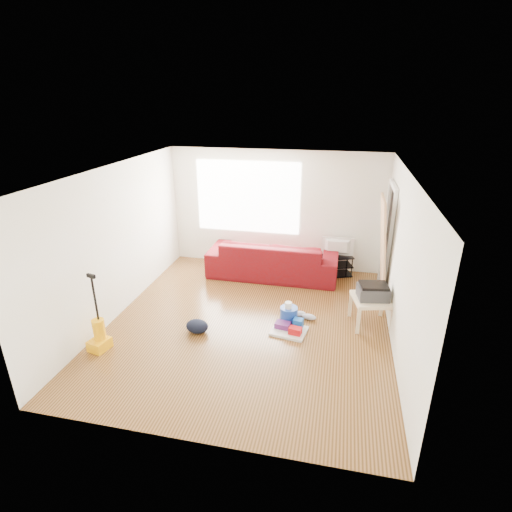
% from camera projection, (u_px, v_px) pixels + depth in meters
% --- Properties ---
extents(room, '(4.51, 5.01, 2.51)m').
position_uv_depth(room, '(255.00, 250.00, 6.26)').
color(room, '#452E12').
rests_on(room, ground).
extents(sofa, '(2.63, 1.03, 0.77)m').
position_uv_depth(sofa, '(273.00, 275.00, 8.37)').
color(sofa, '#460C14').
rests_on(sofa, ground).
extents(tv_stand, '(0.72, 0.55, 0.44)m').
position_uv_depth(tv_stand, '(336.00, 265.00, 8.27)').
color(tv_stand, black).
rests_on(tv_stand, ground).
extents(tv, '(0.65, 0.09, 0.38)m').
position_uv_depth(tv, '(337.00, 247.00, 8.12)').
color(tv, black).
rests_on(tv, tv_stand).
extents(side_table, '(0.71, 0.71, 0.48)m').
position_uv_depth(side_table, '(372.00, 302.00, 6.44)').
color(side_table, '#CCB295').
rests_on(side_table, ground).
extents(printer, '(0.53, 0.44, 0.25)m').
position_uv_depth(printer, '(373.00, 291.00, 6.36)').
color(printer, '#2D2D30').
rests_on(printer, side_table).
extents(bucket, '(0.35, 0.35, 0.29)m').
position_uv_depth(bucket, '(289.00, 323.00, 6.62)').
color(bucket, '#183CA0').
rests_on(bucket, ground).
extents(toilet_paper, '(0.11, 0.11, 0.10)m').
position_uv_depth(toilet_paper, '(288.00, 313.00, 6.53)').
color(toilet_paper, silver).
rests_on(toilet_paper, bucket).
extents(cleaning_tray, '(0.60, 0.51, 0.19)m').
position_uv_depth(cleaning_tray, '(290.00, 329.00, 6.35)').
color(cleaning_tray, silver).
rests_on(cleaning_tray, ground).
extents(backpack, '(0.42, 0.36, 0.20)m').
position_uv_depth(backpack, '(197.00, 332.00, 6.37)').
color(backpack, black).
rests_on(backpack, ground).
extents(sneakers, '(0.45, 0.23, 0.10)m').
position_uv_depth(sneakers, '(304.00, 315.00, 6.74)').
color(sneakers, '#B2B3C8').
rests_on(sneakers, ground).
extents(vacuum, '(0.31, 0.33, 1.19)m').
position_uv_depth(vacuum, '(99.00, 335.00, 5.88)').
color(vacuum, '#FDAC07').
rests_on(vacuum, ground).
extents(door_panel, '(0.24, 0.76, 1.91)m').
position_uv_depth(door_panel, '(377.00, 298.00, 7.42)').
color(door_panel, tan).
rests_on(door_panel, ground).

